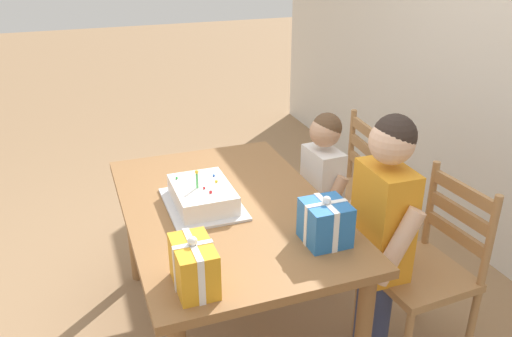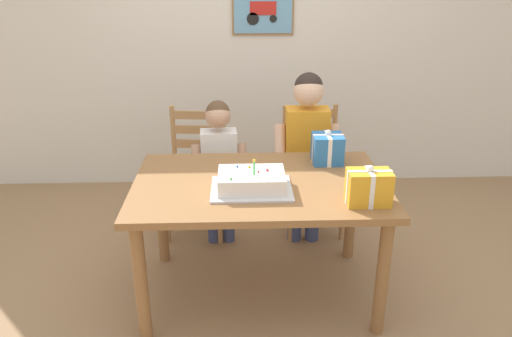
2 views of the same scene
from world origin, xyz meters
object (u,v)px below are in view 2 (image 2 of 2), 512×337
at_px(dining_table, 260,197).
at_px(chair_right, 312,169).
at_px(child_younger, 219,160).
at_px(child_older, 307,143).
at_px(birthday_cake, 252,182).
at_px(gift_box_beside_cake, 369,187).
at_px(chair_left, 197,171).
at_px(gift_box_red_large, 327,149).

relative_size(dining_table, chair_right, 1.55).
bearing_deg(child_younger, child_older, -0.04).
xyz_separation_m(birthday_cake, chair_right, (0.48, 0.95, -0.33)).
xyz_separation_m(gift_box_beside_cake, child_older, (-0.20, 0.92, -0.08)).
height_order(dining_table, chair_left, chair_left).
bearing_deg(chair_right, child_older, -110.13).
bearing_deg(child_older, child_younger, 179.96).
distance_m(dining_table, gift_box_beside_cake, 0.64).
height_order(gift_box_red_large, chair_right, gift_box_red_large).
bearing_deg(dining_table, gift_box_red_large, 33.95).
xyz_separation_m(dining_table, birthday_cake, (-0.05, -0.11, 0.14)).
bearing_deg(dining_table, chair_left, 116.83).
bearing_deg(dining_table, birthday_cake, -114.87).
distance_m(gift_box_red_large, chair_right, 0.67).
relative_size(birthday_cake, gift_box_red_large, 2.06).
xyz_separation_m(dining_table, gift_box_red_large, (0.43, 0.29, 0.19)).
height_order(dining_table, gift_box_beside_cake, gift_box_beside_cake).
relative_size(birthday_cake, child_older, 0.36).
height_order(chair_left, child_older, child_older).
height_order(gift_box_red_large, chair_left, gift_box_red_large).
relative_size(birthday_cake, chair_right, 0.48).
height_order(gift_box_beside_cake, child_younger, child_younger).
bearing_deg(child_younger, chair_right, 17.88).
relative_size(chair_left, child_older, 0.74).
distance_m(child_older, child_younger, 0.61).
relative_size(chair_left, chair_right, 1.00).
distance_m(chair_left, child_older, 0.86).
relative_size(gift_box_beside_cake, child_older, 0.18).
relative_size(dining_table, child_younger, 1.36).
bearing_deg(gift_box_beside_cake, chair_right, 95.78).
height_order(gift_box_red_large, gift_box_beside_cake, same).
xyz_separation_m(birthday_cake, child_older, (0.40, 0.73, -0.04)).
bearing_deg(chair_left, gift_box_red_large, -32.94).
bearing_deg(dining_table, chair_right, 63.11).
relative_size(child_older, child_younger, 1.17).
xyz_separation_m(chair_right, child_older, (-0.08, -0.22, 0.28)).
relative_size(dining_table, chair_left, 1.55).
relative_size(gift_box_red_large, chair_right, 0.23).
relative_size(gift_box_beside_cake, child_younger, 0.22).
relative_size(gift_box_beside_cake, chair_right, 0.25).
distance_m(dining_table, gift_box_red_large, 0.55).
height_order(dining_table, chair_right, chair_right).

